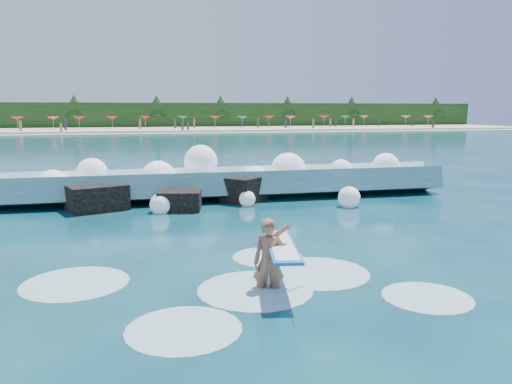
% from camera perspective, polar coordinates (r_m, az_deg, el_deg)
% --- Properties ---
extents(ground, '(200.00, 200.00, 0.00)m').
position_cam_1_polar(ground, '(13.29, -4.34, -6.73)').
color(ground, '#072A3C').
rests_on(ground, ground).
extents(beach, '(140.00, 20.00, 0.40)m').
position_cam_1_polar(beach, '(90.71, -12.18, 6.99)').
color(beach, tan).
rests_on(beach, ground).
extents(wet_band, '(140.00, 5.00, 0.08)m').
position_cam_1_polar(wet_band, '(79.73, -11.99, 6.57)').
color(wet_band, silver).
rests_on(wet_band, ground).
extents(treeline, '(140.00, 4.00, 5.00)m').
position_cam_1_polar(treeline, '(100.64, -12.36, 8.51)').
color(treeline, black).
rests_on(treeline, ground).
extents(breaking_wave, '(18.80, 2.89, 1.62)m').
position_cam_1_polar(breaking_wave, '(21.19, -3.53, 0.91)').
color(breaking_wave, teal).
rests_on(breaking_wave, ground).
extents(rock_cluster, '(8.02, 3.02, 1.19)m').
position_cam_1_polar(rock_cluster, '(19.42, -10.01, -0.56)').
color(rock_cluster, black).
rests_on(rock_cluster, ground).
extents(surfer_with_board, '(1.14, 2.97, 1.81)m').
position_cam_1_polar(surfer_with_board, '(10.32, 1.83, -7.62)').
color(surfer_with_board, brown).
rests_on(surfer_with_board, ground).
extents(wave_spray, '(15.15, 4.72, 2.33)m').
position_cam_1_polar(wave_spray, '(20.88, -3.22, 2.09)').
color(wave_spray, white).
rests_on(wave_spray, ground).
extents(surf_foam, '(8.97, 5.67, 0.12)m').
position_cam_1_polar(surf_foam, '(10.78, -1.51, -10.60)').
color(surf_foam, silver).
rests_on(surf_foam, ground).
extents(beach_umbrellas, '(113.10, 6.91, 0.50)m').
position_cam_1_polar(beach_umbrellas, '(92.52, -12.22, 8.30)').
color(beach_umbrellas, red).
rests_on(beach_umbrellas, ground).
extents(beachgoers, '(104.99, 12.98, 1.93)m').
position_cam_1_polar(beachgoers, '(87.01, -12.36, 7.46)').
color(beachgoers, '#3F332D').
rests_on(beachgoers, ground).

